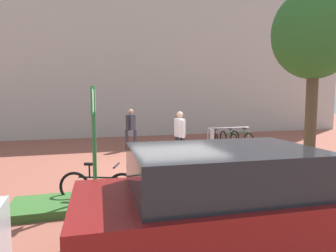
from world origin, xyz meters
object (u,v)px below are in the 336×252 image
Objects in this scene: parking_sign_post at (94,129)px; person_suited_navy at (131,127)px; bollard_steel at (212,141)px; car_maroon_wagon at (233,205)px; person_shirt_white at (180,133)px; bike_rack_cluster at (228,138)px; tree_sidewalk at (315,35)px; bike_at_sign at (99,187)px.

parking_sign_post reaches higher than person_suited_navy.
bollard_steel is 7.97m from car_maroon_wagon.
person_suited_navy is at bearing 116.17° from person_shirt_white.
bike_rack_cluster is at bearing -0.48° from person_suited_navy.
bike_at_sign is at bearing -179.74° from tree_sidewalk.
person_shirt_white is 0.39× the size of car_maroon_wagon.
car_maroon_wagon is at bearing -101.51° from person_shirt_white.
tree_sidewalk is at bearing -58.49° from person_suited_navy.
bike_at_sign is 1.77× the size of bollard_steel.
tree_sidewalk is 5.39m from car_maroon_wagon.
person_suited_navy is at bearing 121.51° from tree_sidewalk.
parking_sign_post reaches higher than person_shirt_white.
bike_rack_cluster is at bearing 82.06° from tree_sidewalk.
person_suited_navy is 8.65m from car_maroon_wagon.
parking_sign_post is 1.24m from bike_at_sign.
person_shirt_white is at bearing -141.18° from bike_rack_cluster.
person_suited_navy reaches higher than bike_at_sign.
bike_at_sign is (0.07, 0.12, -1.23)m from parking_sign_post.
tree_sidewalk reaches higher than bike_rack_cluster.
person_suited_navy is at bearing 75.10° from bike_at_sign.
tree_sidewalk is 5.47× the size of bollard_steel.
bollard_steel is 3.41m from person_suited_navy.
car_maroon_wagon is (-4.44, -8.61, 0.41)m from bike_rack_cluster.
person_shirt_white is 2.92m from person_suited_navy.
bike_rack_cluster is 0.48× the size of car_maroon_wagon.
bike_at_sign is at bearing -104.90° from person_suited_navy.
tree_sidewalk is 3.09× the size of bike_at_sign.
bike_rack_cluster is 4.55m from person_suited_navy.
bollard_steel is 0.21× the size of car_maroon_wagon.
bollard_steel is (4.71, 4.72, 0.10)m from bike_at_sign.
bike_at_sign is 0.76× the size of bike_rack_cluster.
parking_sign_post is 6.38m from person_suited_navy.
parking_sign_post is 0.55× the size of car_maroon_wagon.
tree_sidewalk is 6.27m from bike_at_sign.
tree_sidewalk reaches higher than parking_sign_post.
bollard_steel is at bearing 45.07° from bike_at_sign.
bollard_steel is 0.52× the size of person_shirt_white.
car_maroon_wagon is at bearing -112.50° from bollard_steel.
parking_sign_post reaches higher than car_maroon_wagon.
parking_sign_post is 1.41× the size of person_suited_navy.
parking_sign_post is at bearing -105.22° from person_suited_navy.
car_maroon_wagon reaches higher than bike_rack_cluster.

